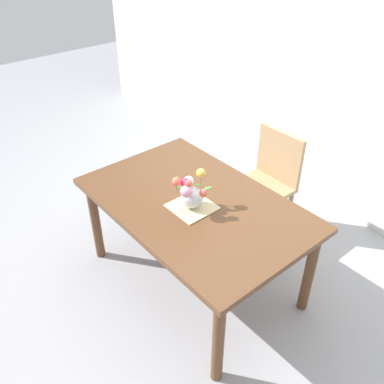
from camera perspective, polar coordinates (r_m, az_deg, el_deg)
The scene contains 6 objects.
ground_plane at distance 3.20m, azimuth 0.35°, elevation -11.82°, with size 12.00×12.00×0.00m, color #939399.
back_wall at distance 3.57m, azimuth 21.46°, elevation 17.64°, with size 7.00×0.10×2.80m, color silver.
dining_table at distance 2.77m, azimuth 0.40°, elevation -2.76°, with size 1.53×0.98×0.72m.
chair_far at distance 3.37m, azimuth 10.42°, elevation 1.83°, with size 0.42×0.42×0.90m.
placemat at distance 2.66m, azimuth 0.00°, elevation -2.05°, with size 0.26×0.26×0.01m, color #CCB789.
flower_vase at distance 2.59m, azimuth -0.18°, elevation -0.05°, with size 0.21×0.22×0.25m.
Camera 1 is at (1.66, -1.42, 2.33)m, focal length 38.80 mm.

